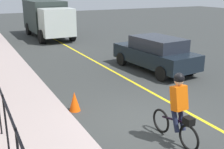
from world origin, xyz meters
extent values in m
plane|color=#313433|center=(0.00, 0.00, 0.00)|extent=(80.00, 80.00, 0.00)
cube|color=yellow|center=(0.00, -1.60, 0.00)|extent=(36.00, 0.12, 0.01)
cylinder|color=black|center=(-0.53, 3.80, 0.95)|extent=(0.04, 0.04, 1.60)
torus|color=black|center=(-0.55, -0.08, 0.33)|extent=(0.66, 0.09, 0.66)
torus|color=black|center=(-1.60, -0.12, 0.33)|extent=(0.66, 0.09, 0.66)
cube|color=black|center=(-1.08, -0.10, 0.58)|extent=(0.93, 0.08, 0.24)
cylinder|color=black|center=(-1.23, -0.10, 0.73)|extent=(0.03, 0.03, 0.35)
cube|color=#DC5909|center=(-1.18, -0.10, 1.21)|extent=(0.35, 0.37, 0.63)
sphere|color=tan|center=(-1.13, -0.10, 1.62)|extent=(0.22, 0.22, 0.22)
sphere|color=black|center=(-1.13, -0.10, 1.70)|extent=(0.26, 0.26, 0.26)
cylinder|color=#191E38|center=(-1.20, 0.00, 0.68)|extent=(0.34, 0.13, 0.65)
cylinder|color=#191E38|center=(-1.19, -0.20, 0.68)|extent=(0.34, 0.13, 0.65)
cube|color=black|center=(-1.55, -0.12, 0.75)|extent=(0.25, 0.21, 0.18)
cube|color=black|center=(4.59, -3.47, 0.67)|extent=(4.54, 2.18, 0.70)
cube|color=#1E232D|center=(4.39, -3.49, 1.30)|extent=(2.59, 1.79, 0.56)
cylinder|color=black|center=(6.00, -2.50, 0.32)|extent=(0.66, 0.28, 0.64)
cylinder|color=black|center=(6.15, -4.19, 0.32)|extent=(0.66, 0.28, 0.64)
cylinder|color=black|center=(3.02, -2.76, 0.32)|extent=(0.66, 0.28, 0.64)
cylinder|color=black|center=(3.17, -4.45, 0.32)|extent=(0.66, 0.28, 0.64)
cube|color=#252F2D|center=(16.86, -1.43, 1.63)|extent=(4.77, 2.41, 2.30)
cube|color=silver|center=(13.44, -1.44, 1.43)|extent=(1.83, 2.21, 1.90)
cylinder|color=black|center=(13.59, -2.56, 0.48)|extent=(0.96, 0.30, 0.96)
cylinder|color=black|center=(13.58, -0.32, 0.48)|extent=(0.96, 0.30, 0.96)
cylinder|color=black|center=(17.93, -2.55, 0.48)|extent=(0.96, 0.30, 0.96)
cylinder|color=black|center=(17.92, -0.31, 0.48)|extent=(0.96, 0.30, 0.96)
cone|color=#F7500A|center=(1.83, 1.52, 0.31)|extent=(0.36, 0.36, 0.63)
camera|label=1|loc=(-6.14, 4.26, 3.76)|focal=45.69mm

